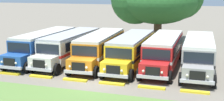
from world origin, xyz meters
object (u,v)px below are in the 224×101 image
at_px(parked_bus_slot_0, 44,44).
at_px(parked_bus_slot_1, 70,46).
at_px(parked_bus_slot_3, 132,49).
at_px(parked_bus_slot_4, 164,50).
at_px(broad_shade_tree, 157,0).
at_px(parked_bus_slot_2, 100,47).
at_px(parked_bus_slot_5, 199,53).

height_order(parked_bus_slot_0, parked_bus_slot_1, same).
distance_m(parked_bus_slot_3, parked_bus_slot_4, 2.97).
height_order(parked_bus_slot_1, broad_shade_tree, broad_shade_tree).
relative_size(parked_bus_slot_0, parked_bus_slot_3, 1.00).
bearing_deg(parked_bus_slot_2, parked_bus_slot_1, -89.20).
height_order(parked_bus_slot_2, broad_shade_tree, broad_shade_tree).
distance_m(parked_bus_slot_3, broad_shade_tree, 14.34).
distance_m(parked_bus_slot_4, parked_bus_slot_5, 3.12).
relative_size(parked_bus_slot_4, broad_shade_tree, 0.91).
bearing_deg(parked_bus_slot_5, parked_bus_slot_1, -89.14).
bearing_deg(broad_shade_tree, parked_bus_slot_5, -65.75).
distance_m(parked_bus_slot_2, parked_bus_slot_4, 6.12).
relative_size(parked_bus_slot_1, parked_bus_slot_3, 1.00).
xyz_separation_m(parked_bus_slot_0, parked_bus_slot_2, (5.86, 0.38, 0.00)).
height_order(parked_bus_slot_1, parked_bus_slot_2, same).
bearing_deg(broad_shade_tree, parked_bus_slot_2, -103.03).
height_order(parked_bus_slot_1, parked_bus_slot_4, same).
bearing_deg(parked_bus_slot_0, parked_bus_slot_5, 92.99).
distance_m(parked_bus_slot_2, parked_bus_slot_3, 3.17).
distance_m(parked_bus_slot_0, parked_bus_slot_5, 15.10).
xyz_separation_m(parked_bus_slot_2, parked_bus_slot_5, (9.23, 0.28, 0.00)).
height_order(parked_bus_slot_3, parked_bus_slot_5, same).
height_order(parked_bus_slot_0, parked_bus_slot_2, same).
distance_m(parked_bus_slot_2, parked_bus_slot_5, 9.23).
height_order(parked_bus_slot_2, parked_bus_slot_5, same).
bearing_deg(parked_bus_slot_0, parked_bus_slot_2, 94.21).
xyz_separation_m(parked_bus_slot_0, parked_bus_slot_4, (11.96, 0.82, 0.00)).
xyz_separation_m(parked_bus_slot_2, parked_bus_slot_3, (3.17, -0.04, 0.00)).
distance_m(parked_bus_slot_0, parked_bus_slot_3, 9.04).
bearing_deg(parked_bus_slot_4, parked_bus_slot_0, -86.25).
distance_m(parked_bus_slot_5, broad_shade_tree, 15.28).
height_order(parked_bus_slot_0, parked_bus_slot_3, same).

